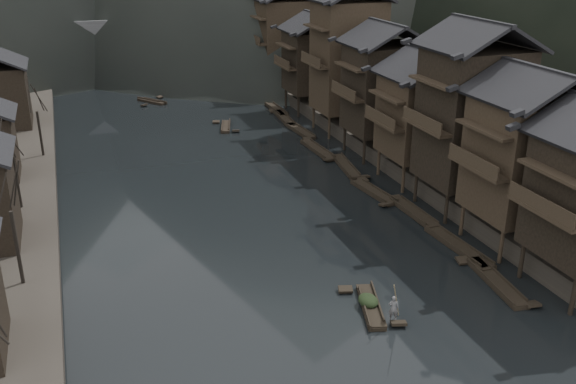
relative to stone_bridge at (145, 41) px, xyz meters
name	(u,v)px	position (x,y,z in m)	size (l,w,h in m)	color
water	(293,273)	(0.00, -72.00, -5.11)	(300.00, 300.00, 0.00)	black
right_bank	(433,93)	(35.00, -32.00, -4.21)	(40.00, 200.00, 1.80)	#2D2823
stilt_houses	(390,71)	(17.28, -52.07, 3.78)	(9.00, 67.60, 17.11)	black
bare_trees	(17,175)	(-17.00, -63.03, 0.99)	(3.54, 42.66, 7.08)	black
moored_sampans	(334,157)	(12.10, -50.85, -4.91)	(2.85, 61.59, 0.47)	black
midriver_boats	(186,113)	(1.04, -28.60, -4.91)	(9.50, 20.39, 0.44)	black
stone_bridge	(145,41)	(0.00, 0.00, 0.00)	(40.00, 6.00, 9.00)	#4C4C4F
hero_sampan	(371,306)	(3.02, -77.78, -4.91)	(2.50, 5.44, 0.44)	black
cargo_heap	(368,296)	(2.95, -77.54, -4.31)	(1.19, 1.56, 0.71)	black
boatman	(394,304)	(3.57, -79.59, -3.86)	(0.59, 0.39, 1.62)	slate
bamboo_pole	(400,265)	(3.77, -79.59, -1.24)	(0.06, 0.06, 4.16)	#8C7A51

